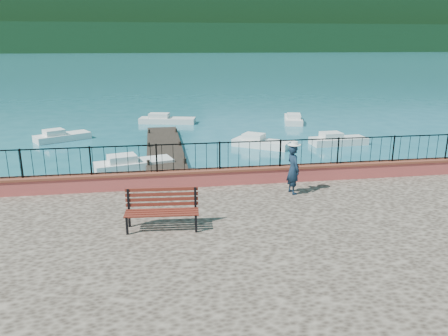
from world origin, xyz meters
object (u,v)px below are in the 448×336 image
object	(u,v)px
boat_1	(261,140)
boat_5	(293,117)
boat_4	(167,118)
boat_0	(134,161)
boat_2	(339,138)
person	(293,169)
boat_3	(62,134)
park_bench	(162,218)

from	to	relation	value
boat_1	boat_5	world-z (taller)	same
boat_4	boat_5	xyz separation A→B (m)	(9.89, -1.23, 0.00)
boat_0	boat_5	xyz separation A→B (m)	(12.02, 11.56, 0.00)
boat_1	boat_2	distance (m)	4.91
person	boat_1	xyz separation A→B (m)	(1.87, 11.74, -1.63)
person	boat_3	bearing A→B (deg)	23.08
boat_1	boat_4	distance (m)	10.57
park_bench	boat_1	xyz separation A→B (m)	(6.27, 14.01, -1.12)
boat_0	boat_2	xyz separation A→B (m)	(12.37, 3.60, 0.00)
boat_2	boat_4	xyz separation A→B (m)	(-10.24, 9.19, 0.00)
park_bench	person	size ratio (longest dim) A/B	1.22
park_bench	boat_4	world-z (taller)	park_bench
boat_3	boat_4	bearing A→B (deg)	7.41
boat_1	boat_3	bearing A→B (deg)	-162.00
person	boat_5	size ratio (longest dim) A/B	0.45
person	boat_0	world-z (taller)	person
park_bench	boat_2	distance (m)	17.90
boat_4	boat_2	bearing A→B (deg)	-28.36
boat_2	person	bearing A→B (deg)	-123.28
boat_1	boat_2	xyz separation A→B (m)	(4.91, -0.07, 0.00)
boat_2	park_bench	bearing A→B (deg)	-131.85
person	boat_3	world-z (taller)	person
boat_1	boat_4	world-z (taller)	same
park_bench	person	distance (m)	4.98
boat_0	boat_4	distance (m)	12.97
person	boat_5	world-z (taller)	person
boat_0	person	bearing A→B (deg)	-70.28
boat_2	boat_5	world-z (taller)	same
boat_1	boat_0	bearing A→B (deg)	-118.29
boat_1	boat_5	distance (m)	9.12
boat_1	boat_5	size ratio (longest dim) A/B	0.93
boat_4	person	bearing A→B (deg)	-67.04
boat_3	boat_5	size ratio (longest dim) A/B	0.92
boat_1	boat_3	world-z (taller)	same
person	boat_2	xyz separation A→B (m)	(6.78, 11.67, -1.63)
person	boat_0	bearing A→B (deg)	24.12
person	boat_4	distance (m)	21.21
park_bench	boat_5	bearing A→B (deg)	68.15
park_bench	boat_5	xyz separation A→B (m)	(10.83, 21.90, -1.12)
boat_0	boat_3	xyz separation A→B (m)	(-4.81, 7.54, 0.00)
boat_0	boat_1	size ratio (longest dim) A/B	1.12
boat_0	boat_1	xyz separation A→B (m)	(7.46, 3.67, 0.00)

